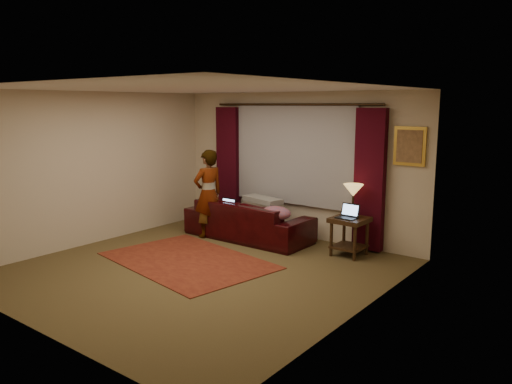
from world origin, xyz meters
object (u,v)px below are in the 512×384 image
Objects in this scene: end_table at (349,237)px; tiffany_lamp at (353,200)px; laptop_table at (347,211)px; person at (208,194)px; sofa at (248,213)px; laptop_sofa at (224,206)px.

tiffany_lamp is (-0.03, 0.15, 0.57)m from end_table.
laptop_table is at bearing -86.59° from tiffany_lamp.
person is at bearing -168.70° from end_table.
end_table is (1.91, 0.17, -0.16)m from sofa.
end_table is at bearing 116.86° from person.
person is (-2.56, -0.51, 0.49)m from end_table.
sofa is 0.45m from laptop_sofa.
laptop_sofa is 0.67× the size of tiffany_lamp.
end_table is 0.39× the size of person.
laptop_table is (2.28, 0.31, 0.14)m from laptop_sofa.
laptop_sofa is 0.55× the size of end_table.
person reaches higher than laptop_table.
tiffany_lamp is at bearing -170.01° from sofa.
sofa reaches higher than laptop_table.
sofa is 1.48× the size of person.
end_table is at bearing 83.24° from laptop_table.
sofa is 0.80m from person.
tiffany_lamp is 0.32× the size of person.
laptop_sofa is 2.34m from end_table.
person is at bearing -167.32° from laptop_table.
laptop_table is (-0.01, -0.08, 0.42)m from end_table.
tiffany_lamp is at bearing 96.48° from laptop_table.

